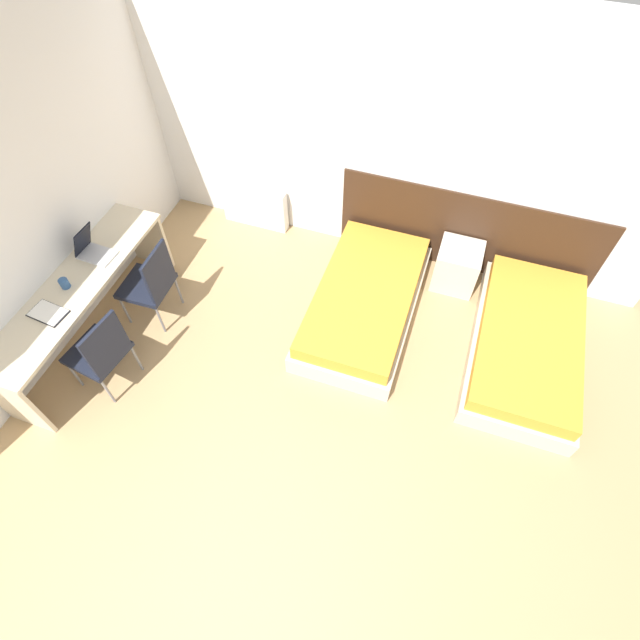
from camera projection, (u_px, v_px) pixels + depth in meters
name	position (u px, v px, depth m)	size (l,w,h in m)	color
ground_plane	(234.00, 562.00, 3.76)	(20.00, 20.00, 0.00)	tan
wall_back	(377.00, 139.00, 4.74)	(5.83, 0.05, 2.70)	white
wall_left	(38.00, 203.00, 4.18)	(0.05, 4.60, 2.70)	white
headboard_panel	(466.00, 234.00, 5.20)	(2.69, 0.03, 0.97)	#382316
bed_near_window	(365.00, 301.00, 5.05)	(0.99, 1.88, 0.36)	beige
bed_near_door	(526.00, 344.00, 4.74)	(0.99, 1.88, 0.36)	beige
nightstand	(457.00, 266.00, 5.25)	(0.44, 0.43, 0.48)	beige
radiator	(255.00, 206.00, 5.80)	(0.77, 0.12, 0.52)	silver
desk	(80.00, 295.00, 4.56)	(0.52, 2.13, 0.75)	beige
chair_near_laptop	(151.00, 282.00, 4.78)	(0.47, 0.47, 0.92)	black
chair_near_notebook	(100.00, 351.00, 4.31)	(0.51, 0.51, 0.92)	black
laptop	(92.00, 250.00, 4.60)	(0.34, 0.24, 0.32)	silver
open_notebook	(48.00, 313.00, 4.23)	(0.33, 0.23, 0.02)	black
mug	(64.00, 283.00, 4.38)	(0.08, 0.08, 0.09)	#2D5184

